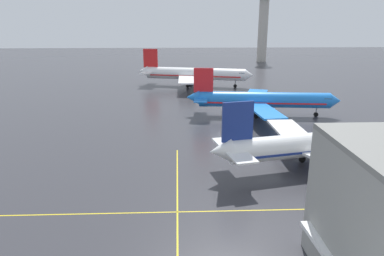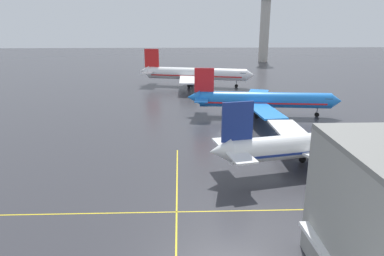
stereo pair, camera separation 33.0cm
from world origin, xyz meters
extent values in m
cylinder|color=white|center=(23.69, 48.25, 4.12)|extent=(32.20, 10.65, 3.82)
cone|color=white|center=(6.43, 44.44, 4.52)|extent=(3.92, 4.23, 3.63)
cube|color=navy|center=(8.98, 45.00, 8.84)|extent=(4.79, 1.39, 6.03)
cube|color=white|center=(9.14, 41.95, 4.52)|extent=(4.26, 5.79, 0.24)
cube|color=white|center=(7.84, 47.84, 4.52)|extent=(4.26, 5.79, 0.24)
cube|color=white|center=(24.55, 39.70, 3.52)|extent=(10.99, 15.88, 0.40)
cube|color=white|center=(20.87, 56.37, 3.52)|extent=(5.34, 15.11, 0.40)
cylinder|color=navy|center=(25.02, 43.20, 2.21)|extent=(3.79, 2.80, 2.11)
cylinder|color=navy|center=(22.77, 53.40, 2.21)|extent=(3.79, 2.80, 2.11)
cube|color=navy|center=(23.69, 48.25, 3.64)|extent=(29.70, 10.14, 0.36)
cylinder|color=#99999E|center=(22.30, 45.27, 1.66)|extent=(0.28, 0.28, 1.66)
cylinder|color=black|center=(22.30, 45.27, 0.55)|extent=(1.18, 0.68, 1.10)
cylinder|color=#99999E|center=(21.17, 50.37, 1.66)|extent=(0.28, 0.28, 1.66)
cylinder|color=black|center=(21.17, 50.37, 0.55)|extent=(1.18, 0.68, 1.10)
cylinder|color=blue|center=(21.53, 80.63, 4.10)|extent=(32.23, 7.12, 3.80)
cone|color=blue|center=(38.74, 78.82, 4.10)|extent=(2.98, 3.98, 3.73)
cone|color=blue|center=(4.02, 82.46, 4.50)|extent=(3.56, 3.93, 3.61)
cube|color=red|center=(6.61, 82.19, 8.80)|extent=(4.81, 0.86, 6.00)
cube|color=blue|center=(5.79, 79.26, 4.50)|extent=(3.73, 5.51, 0.24)
cube|color=blue|center=(6.42, 85.23, 4.50)|extent=(3.73, 5.51, 0.24)
cube|color=blue|center=(19.65, 72.28, 3.50)|extent=(6.75, 15.47, 0.40)
cube|color=blue|center=(21.42, 89.19, 3.50)|extent=(9.58, 15.88, 0.40)
cylinder|color=blue|center=(21.19, 75.43, 2.20)|extent=(3.60, 2.44, 2.10)
cylinder|color=blue|center=(22.27, 85.78, 2.20)|extent=(3.60, 2.44, 2.10)
cube|color=#385166|center=(36.45, 79.06, 4.65)|extent=(2.16, 3.67, 0.70)
cube|color=red|center=(21.53, 80.63, 3.63)|extent=(29.69, 6.89, 0.36)
cylinder|color=#99999E|center=(34.46, 79.27, 1.65)|extent=(0.28, 0.28, 1.65)
cylinder|color=black|center=(34.46, 79.27, 0.55)|extent=(1.14, 0.56, 1.10)
cylinder|color=#99999E|center=(19.27, 78.25, 1.65)|extent=(0.28, 0.28, 1.65)
cylinder|color=black|center=(19.27, 78.25, 0.55)|extent=(1.14, 0.56, 1.10)
cylinder|color=#99999E|center=(19.81, 83.42, 1.65)|extent=(0.28, 0.28, 1.65)
cylinder|color=black|center=(19.81, 83.42, 0.55)|extent=(1.14, 0.56, 1.10)
cylinder|color=white|center=(6.61, 122.18, 4.50)|extent=(35.20, 12.00, 4.18)
cone|color=white|center=(25.13, 117.90, 4.50)|extent=(3.71, 4.63, 4.09)
cone|color=white|center=(-12.23, 126.54, 4.94)|extent=(4.32, 4.66, 3.97)
cube|color=red|center=(-9.45, 125.90, 9.67)|extent=(5.23, 1.57, 6.59)
cube|color=white|center=(-10.72, 122.81, 4.94)|extent=(4.71, 6.36, 0.26)
cube|color=white|center=(-9.24, 129.23, 4.94)|extent=(4.71, 6.36, 0.26)
cube|color=white|center=(3.43, 113.33, 3.85)|extent=(6.01, 16.58, 0.44)
cube|color=white|center=(7.65, 131.53, 3.85)|extent=(12.15, 17.35, 0.44)
cylinder|color=#4C4C51|center=(5.54, 116.57, 2.42)|extent=(4.16, 3.09, 2.31)
cylinder|color=#4C4C51|center=(8.11, 127.70, 2.42)|extent=(4.16, 3.09, 2.31)
cube|color=#385166|center=(22.67, 118.47, 5.11)|extent=(2.79, 4.19, 0.77)
cube|color=red|center=(6.61, 122.18, 3.98)|extent=(32.47, 11.40, 0.40)
cylinder|color=#99999E|center=(20.53, 118.96, 1.81)|extent=(0.31, 0.31, 1.81)
cylinder|color=black|center=(20.53, 118.96, 0.60)|extent=(1.29, 0.75, 1.21)
cylinder|color=#99999E|center=(3.83, 119.89, 1.81)|extent=(0.31, 0.31, 1.81)
cylinder|color=black|center=(3.83, 119.89, 0.60)|extent=(1.29, 0.75, 1.21)
cylinder|color=#99999E|center=(5.11, 125.46, 1.81)|extent=(0.31, 0.31, 1.81)
cylinder|color=black|center=(5.11, 125.46, 0.60)|extent=(1.29, 0.75, 1.21)
cube|color=yellow|center=(0.00, 34.89, 0.00)|extent=(168.51, 0.20, 0.01)
cylinder|color=#ADA89E|center=(47.76, 197.81, 16.85)|extent=(5.20, 5.20, 33.71)
camera|label=1|loc=(0.22, -5.07, 23.34)|focal=33.42mm
camera|label=2|loc=(0.55, -5.08, 23.34)|focal=33.42mm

